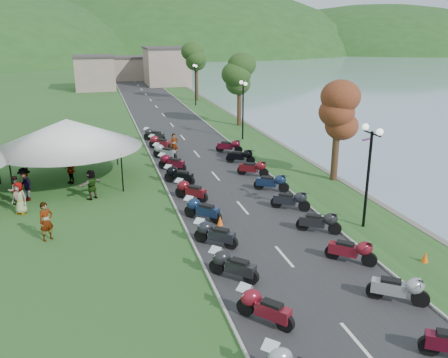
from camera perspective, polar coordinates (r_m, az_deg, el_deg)
road at (r=42.71m, az=-5.00°, el=4.99°), size 7.00×120.00×0.02m
hills_backdrop at (r=201.38m, az=-13.55°, el=14.58°), size 360.00×120.00×76.00m
far_building at (r=86.47m, az=-11.93°, el=12.79°), size 18.00×16.00×5.00m
moto_row_left at (r=21.35m, az=-0.91°, el=-6.70°), size 2.60×45.26×1.10m
moto_row_right at (r=21.81m, az=12.97°, el=-6.64°), size 2.60×36.98×1.10m
vendor_tent_main at (r=31.53m, az=-18.13°, el=3.30°), size 6.09×6.09×4.00m
tree_lakeside at (r=30.63m, az=13.44°, el=6.01°), size 2.46×2.46×6.82m
pedestrian_a at (r=23.61m, az=-20.36°, el=-6.87°), size 0.84×0.79×1.85m
pedestrian_b at (r=28.90m, az=-23.62°, el=-2.76°), size 0.90×0.73×1.63m
pedestrian_c at (r=29.25m, az=-22.59°, el=-2.39°), size 1.05×1.34×1.93m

